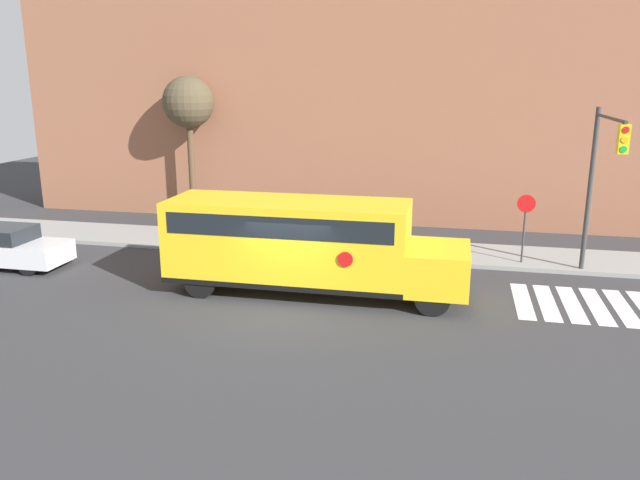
# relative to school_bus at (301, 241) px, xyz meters

# --- Properties ---
(ground_plane) EXTENTS (60.00, 60.00, 0.00)m
(ground_plane) POSITION_rel_school_bus_xyz_m (-0.07, -1.31, -1.66)
(ground_plane) COLOR #333335
(sidewalk_strip) EXTENTS (44.00, 3.00, 0.15)m
(sidewalk_strip) POSITION_rel_school_bus_xyz_m (-0.07, 5.19, -1.59)
(sidewalk_strip) COLOR gray
(sidewalk_strip) RESTS_ON ground
(building_backdrop) EXTENTS (32.00, 4.00, 13.04)m
(building_backdrop) POSITION_rel_school_bus_xyz_m (-0.07, 11.69, 4.85)
(building_backdrop) COLOR #935B42
(building_backdrop) RESTS_ON ground
(crosswalk_stripes) EXTENTS (4.00, 3.20, 0.01)m
(crosswalk_stripes) POSITION_rel_school_bus_xyz_m (8.47, 0.69, -1.66)
(crosswalk_stripes) COLOR white
(crosswalk_stripes) RESTS_ON ground
(school_bus) EXTENTS (9.19, 2.57, 2.90)m
(school_bus) POSITION_rel_school_bus_xyz_m (0.00, 0.00, 0.00)
(school_bus) COLOR yellow
(school_bus) RESTS_ON ground
(parked_car) EXTENTS (4.61, 1.72, 1.45)m
(parked_car) POSITION_rel_school_bus_xyz_m (-11.06, 0.43, -0.94)
(parked_car) COLOR silver
(parked_car) RESTS_ON ground
(stop_sign) EXTENTS (0.62, 0.10, 2.60)m
(stop_sign) POSITION_rel_school_bus_xyz_m (7.00, 4.35, 0.01)
(stop_sign) COLOR #38383A
(stop_sign) RESTS_ON ground
(traffic_light) EXTENTS (0.28, 3.78, 5.61)m
(traffic_light) POSITION_rel_school_bus_xyz_m (8.94, 2.84, 2.08)
(traffic_light) COLOR #38383A
(traffic_light) RESTS_ON ground
(tree_near_sidewalk) EXTENTS (2.31, 2.31, 6.60)m
(tree_near_sidewalk) POSITION_rel_school_bus_xyz_m (-7.36, 8.72, 3.68)
(tree_near_sidewalk) COLOR brown
(tree_near_sidewalk) RESTS_ON ground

